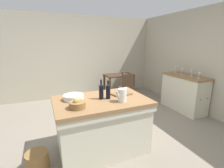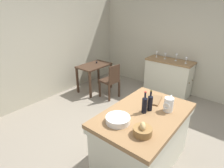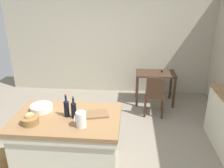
# 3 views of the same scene
# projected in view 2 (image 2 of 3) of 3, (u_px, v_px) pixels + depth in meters

# --- Properties ---
(ground_plane) EXTENTS (6.76, 6.76, 0.00)m
(ground_plane) POSITION_uv_depth(u_px,v_px,m) (127.00, 138.00, 3.41)
(ground_plane) COLOR gray
(wall_back) EXTENTS (5.32, 0.12, 2.60)m
(wall_back) POSITION_uv_depth(u_px,v_px,m) (39.00, 48.00, 4.40)
(wall_back) COLOR #B2AA93
(wall_back) RESTS_ON ground
(wall_right) EXTENTS (0.12, 5.20, 2.60)m
(wall_right) POSITION_uv_depth(u_px,v_px,m) (187.00, 45.00, 4.74)
(wall_right) COLOR #B2AA93
(wall_right) RESTS_ON ground
(island_table) EXTENTS (1.47, 0.95, 0.89)m
(island_table) POSITION_uv_depth(u_px,v_px,m) (143.00, 137.00, 2.73)
(island_table) COLOR olive
(island_table) RESTS_ON ground
(side_cabinet) EXTENTS (0.52, 1.21, 0.94)m
(side_cabinet) POSITION_uv_depth(u_px,v_px,m) (168.00, 77.00, 4.98)
(side_cabinet) COLOR olive
(side_cabinet) RESTS_ON ground
(writing_desk) EXTENTS (0.90, 0.56, 0.80)m
(writing_desk) POSITION_uv_depth(u_px,v_px,m) (94.00, 69.00, 5.08)
(writing_desk) COLOR #3D281C
(writing_desk) RESTS_ON ground
(wooden_chair) EXTENTS (0.44, 0.44, 0.90)m
(wooden_chair) POSITION_uv_depth(u_px,v_px,m) (111.00, 80.00, 4.72)
(wooden_chair) COLOR #3D281C
(wooden_chair) RESTS_ON ground
(pitcher) EXTENTS (0.17, 0.13, 0.25)m
(pitcher) POSITION_uv_depth(u_px,v_px,m) (169.00, 104.00, 2.58)
(pitcher) COLOR white
(pitcher) RESTS_ON island_table
(wash_bowl) EXTENTS (0.31, 0.31, 0.08)m
(wash_bowl) POSITION_uv_depth(u_px,v_px,m) (118.00, 120.00, 2.35)
(wash_bowl) COLOR white
(wash_bowl) RESTS_ON island_table
(bread_basket) EXTENTS (0.22, 0.22, 0.16)m
(bread_basket) POSITION_uv_depth(u_px,v_px,m) (143.00, 130.00, 2.13)
(bread_basket) COLOR olive
(bread_basket) RESTS_ON island_table
(cutting_board) EXTENTS (0.36, 0.30, 0.02)m
(cutting_board) POSITION_uv_depth(u_px,v_px,m) (153.00, 100.00, 2.90)
(cutting_board) COLOR brown
(cutting_board) RESTS_ON island_table
(wine_bottle_dark) EXTENTS (0.07, 0.07, 0.31)m
(wine_bottle_dark) POSITION_uv_depth(u_px,v_px,m) (150.00, 102.00, 2.59)
(wine_bottle_dark) COLOR black
(wine_bottle_dark) RESTS_ON island_table
(wine_bottle_amber) EXTENTS (0.07, 0.07, 0.32)m
(wine_bottle_amber) POSITION_uv_depth(u_px,v_px,m) (145.00, 104.00, 2.53)
(wine_bottle_amber) COLOR black
(wine_bottle_amber) RESTS_ON island_table
(wine_glass_far_left) EXTENTS (0.07, 0.07, 0.15)m
(wine_glass_far_left) POSITION_uv_depth(u_px,v_px,m) (186.00, 59.00, 4.49)
(wine_glass_far_left) COLOR white
(wine_glass_far_left) RESTS_ON side_cabinet
(wine_glass_left) EXTENTS (0.07, 0.07, 0.18)m
(wine_glass_left) POSITION_uv_depth(u_px,v_px,m) (176.00, 56.00, 4.70)
(wine_glass_left) COLOR white
(wine_glass_left) RESTS_ON side_cabinet
(wine_glass_middle) EXTENTS (0.07, 0.07, 0.15)m
(wine_glass_middle) POSITION_uv_depth(u_px,v_px,m) (165.00, 55.00, 4.86)
(wine_glass_middle) COLOR white
(wine_glass_middle) RESTS_ON side_cabinet
(wine_glass_right) EXTENTS (0.07, 0.07, 0.17)m
(wine_glass_right) POSITION_uv_depth(u_px,v_px,m) (157.00, 53.00, 5.02)
(wine_glass_right) COLOR white
(wine_glass_right) RESTS_ON side_cabinet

